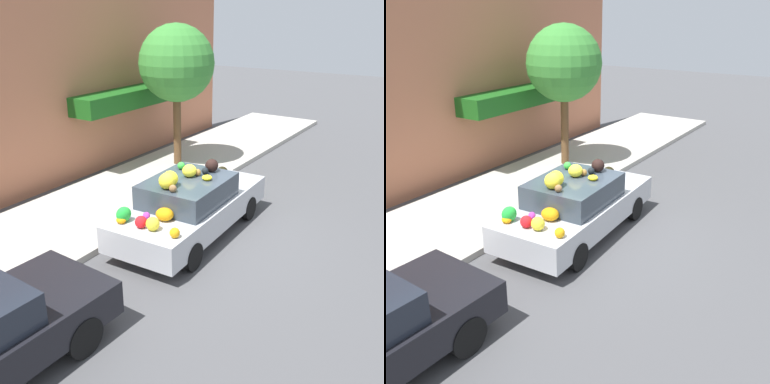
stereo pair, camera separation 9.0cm
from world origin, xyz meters
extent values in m
plane|color=#4C4C4F|center=(0.00, 0.00, 0.00)|extent=(60.00, 60.00, 0.00)
cube|color=#B2ADA3|center=(0.00, 2.70, 0.07)|extent=(24.00, 3.20, 0.15)
cube|color=#B26B4C|center=(0.00, 4.95, 2.64)|extent=(18.00, 0.30, 5.29)
cube|color=#195919|center=(3.00, 4.35, 2.18)|extent=(4.06, 0.90, 0.55)
cylinder|color=brown|center=(3.63, 2.90, 1.31)|extent=(0.24, 0.24, 2.32)
sphere|color=#388433|center=(3.63, 2.90, 3.26)|extent=(2.27, 2.27, 2.27)
cylinder|color=#B2B2B7|center=(0.24, 1.70, 0.42)|extent=(0.20, 0.20, 0.55)
sphere|color=#B2B2B7|center=(0.24, 1.70, 0.76)|extent=(0.18, 0.18, 0.18)
cube|color=#B7BABF|center=(0.00, 0.00, 0.57)|extent=(4.38, 1.91, 0.57)
cube|color=#333D47|center=(-0.17, -0.01, 1.10)|extent=(2.00, 1.60, 0.51)
cylinder|color=black|center=(1.30, 0.84, 0.28)|extent=(0.57, 0.20, 0.57)
cylinder|color=black|center=(1.37, -0.73, 0.28)|extent=(0.57, 0.20, 0.57)
cylinder|color=black|center=(-1.37, 0.73, 0.28)|extent=(0.57, 0.20, 0.57)
cylinder|color=black|center=(-1.30, -0.85, 0.28)|extent=(0.57, 0.20, 0.57)
sphere|color=green|center=(0.28, 0.47, 1.44)|extent=(0.23, 0.23, 0.17)
sphere|color=black|center=(0.53, -0.18, 1.50)|extent=(0.40, 0.40, 0.29)
ellipsoid|color=green|center=(-1.71, 0.48, 1.00)|extent=(0.36, 0.30, 0.31)
sphere|color=yellow|center=(-0.86, 0.04, 1.52)|extent=(0.40, 0.40, 0.33)
sphere|color=olive|center=(0.12, -0.07, 1.43)|extent=(0.21, 0.21, 0.15)
ellipsoid|color=brown|center=(-0.47, 0.20, 1.41)|extent=(0.21, 0.21, 0.11)
sphere|color=brown|center=(-0.95, -0.17, 1.43)|extent=(0.18, 0.18, 0.15)
sphere|color=black|center=(0.30, -0.15, 1.43)|extent=(0.18, 0.18, 0.15)
sphere|color=black|center=(1.48, 0.07, 1.00)|extent=(0.37, 0.37, 0.30)
sphere|color=yellow|center=(-1.70, -0.23, 0.98)|extent=(0.27, 0.27, 0.27)
ellipsoid|color=orange|center=(-1.23, -0.16, 0.98)|extent=(0.37, 0.41, 0.26)
ellipsoid|color=orange|center=(-1.80, 0.48, 0.92)|extent=(0.22, 0.23, 0.14)
ellipsoid|color=blue|center=(-0.59, 0.14, 1.44)|extent=(0.30, 0.30, 0.17)
sphere|color=red|center=(-1.74, 0.03, 0.97)|extent=(0.28, 0.28, 0.24)
sphere|color=white|center=(0.92, 0.47, 0.97)|extent=(0.25, 0.25, 0.24)
ellipsoid|color=yellow|center=(-0.02, 0.05, 1.49)|extent=(0.43, 0.42, 0.27)
ellipsoid|color=green|center=(1.35, 0.32, 0.91)|extent=(0.24, 0.24, 0.12)
sphere|color=yellow|center=(-0.71, 0.07, 1.52)|extent=(0.39, 0.39, 0.33)
ellipsoid|color=black|center=(1.62, 0.50, 1.01)|extent=(0.39, 0.38, 0.31)
ellipsoid|color=brown|center=(0.95, -0.07, 0.98)|extent=(0.48, 0.45, 0.25)
ellipsoid|color=yellow|center=(0.00, -0.38, 1.41)|extent=(0.28, 0.28, 0.11)
sphere|color=orange|center=(-1.72, -0.74, 0.95)|extent=(0.22, 0.22, 0.19)
sphere|color=purple|center=(-1.39, 0.18, 0.92)|extent=(0.20, 0.20, 0.15)
cylinder|color=black|center=(-4.06, 0.74, 0.31)|extent=(0.63, 0.21, 0.62)
cylinder|color=black|center=(-4.12, -0.81, 0.31)|extent=(0.63, 0.21, 0.62)
camera|label=1|loc=(-7.66, -4.98, 4.68)|focal=42.00mm
camera|label=2|loc=(-7.61, -5.05, 4.68)|focal=42.00mm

